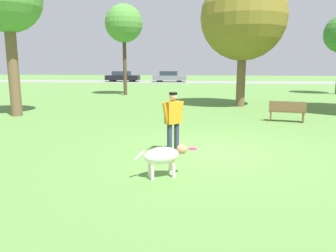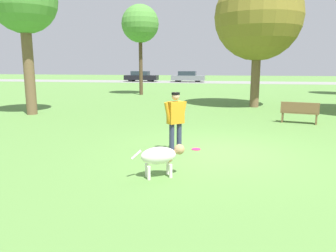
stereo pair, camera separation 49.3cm
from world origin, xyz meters
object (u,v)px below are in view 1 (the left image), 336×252
object	(u,v)px
tree_mid_center	(243,18)
park_bench	(287,111)
tree_near_left	(7,0)
parked_car_grey	(170,77)
person	(173,118)
parked_car_black	(122,77)
dog	(164,156)
frisbee	(193,149)
tree_far_left	(124,24)

from	to	relation	value
tree_mid_center	park_bench	distance (m)	6.57
tree_near_left	tree_mid_center	world-z (taller)	tree_mid_center
parked_car_grey	tree_near_left	bearing A→B (deg)	-97.26
person	parked_car_black	distance (m)	35.84
dog	tree_mid_center	distance (m)	12.92
frisbee	tree_far_left	world-z (taller)	tree_far_left
tree_near_left	park_bench	bearing A→B (deg)	-2.00
frisbee	tree_mid_center	size ratio (longest dim) A/B	0.04
tree_mid_center	parked_car_grey	bearing A→B (deg)	104.48
tree_near_left	tree_mid_center	distance (m)	11.29
parked_car_black	parked_car_grey	size ratio (longest dim) A/B	1.03
tree_far_left	tree_mid_center	world-z (taller)	tree_mid_center
tree_near_left	frisbee	bearing A→B (deg)	-32.38
parked_car_black	person	bearing A→B (deg)	-72.66
tree_near_left	parked_car_black	bearing A→B (deg)	94.30
person	dog	xyz separation A→B (m)	(-0.03, -1.82, -0.49)
tree_mid_center	parked_car_grey	world-z (taller)	tree_mid_center
parked_car_black	park_bench	bearing A→B (deg)	-63.09
frisbee	parked_car_grey	world-z (taller)	parked_car_grey
person	tree_far_left	size ratio (longest dim) A/B	0.24
person	tree_near_left	distance (m)	10.22
tree_mid_center	park_bench	bearing A→B (deg)	-74.91
parked_car_black	park_bench	xyz separation A→B (m)	(13.86, -29.30, -0.22)
person	tree_mid_center	xyz separation A→B (m)	(2.83, 10.03, 3.76)
park_bench	frisbee	bearing A→B (deg)	65.56
tree_far_left	parked_car_grey	distance (m)	18.96
person	tree_far_left	distance (m)	17.34
tree_near_left	tree_mid_center	xyz separation A→B (m)	(10.38, 4.44, -0.26)
frisbee	tree_near_left	world-z (taller)	tree_near_left
dog	tree_mid_center	world-z (taller)	tree_mid_center
tree_far_left	park_bench	bearing A→B (deg)	-49.90
frisbee	tree_mid_center	world-z (taller)	tree_mid_center
parked_car_grey	park_bench	bearing A→B (deg)	-74.61
frisbee	park_bench	size ratio (longest dim) A/B	0.17
person	tree_near_left	size ratio (longest dim) A/B	0.24
person	parked_car_black	bearing A→B (deg)	64.27
tree_mid_center	parked_car_black	size ratio (longest dim) A/B	1.58
person	tree_far_left	bearing A→B (deg)	65.86
tree_far_left	tree_near_left	bearing A→B (deg)	-103.66
tree_far_left	parked_car_grey	bearing A→B (deg)	85.18
person	park_bench	distance (m)	6.65
tree_near_left	parked_car_black	size ratio (longest dim) A/B	1.48
tree_near_left	parked_car_black	world-z (taller)	tree_near_left
tree_far_left	tree_mid_center	bearing A→B (deg)	-37.51
tree_mid_center	parked_car_black	world-z (taller)	tree_mid_center
frisbee	parked_car_black	bearing A→B (deg)	106.74
dog	parked_car_black	size ratio (longest dim) A/B	0.24
dog	tree_mid_center	size ratio (longest dim) A/B	0.15
tree_near_left	tree_far_left	bearing A→B (deg)	76.34
dog	park_bench	size ratio (longest dim) A/B	0.73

